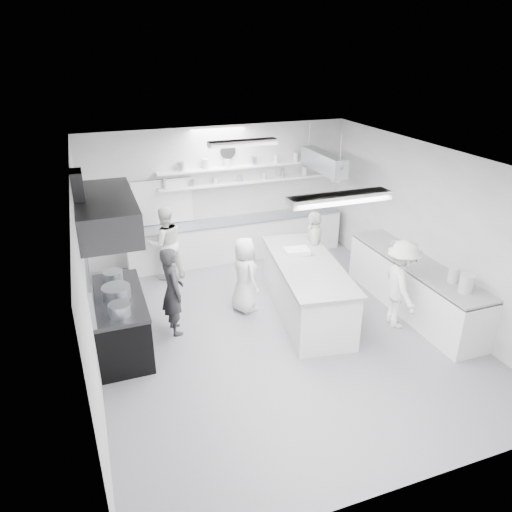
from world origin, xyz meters
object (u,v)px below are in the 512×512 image
object	(u,v)px
stove	(120,324)
prep_island	(306,290)
right_counter	(413,287)
cook_back	(165,243)
back_counter	(237,239)
cook_stove	(173,291)

from	to	relation	value
stove	prep_island	xyz separation A→B (m)	(3.30, -0.07, 0.05)
right_counter	cook_back	world-z (taller)	cook_back
stove	back_counter	distance (m)	4.03
back_counter	right_counter	world-z (taller)	right_counter
stove	cook_back	bearing A→B (deg)	63.05
right_counter	cook_back	distance (m)	5.02
prep_island	cook_stove	world-z (taller)	cook_stove
back_counter	prep_island	xyz separation A→B (m)	(0.40, -2.87, 0.04)
prep_island	cook_back	distance (m)	3.20
right_counter	prep_island	distance (m)	2.02
right_counter	cook_stove	xyz separation A→B (m)	(-4.34, 0.78, 0.32)
prep_island	cook_stove	bearing A→B (deg)	-177.20
back_counter	cook_back	xyz separation A→B (m)	(-1.73, -0.50, 0.33)
cook_stove	cook_back	world-z (taller)	cook_back
right_counter	cook_stove	world-z (taller)	cook_stove
stove	cook_stove	world-z (taller)	cook_stove
prep_island	cook_back	bearing A→B (deg)	140.83
back_counter	cook_stove	xyz separation A→B (m)	(-1.99, -2.62, 0.33)
cook_stove	back_counter	bearing A→B (deg)	-42.07
cook_stove	right_counter	bearing A→B (deg)	-105.08
cook_back	back_counter	bearing A→B (deg)	-171.09
stove	cook_stove	bearing A→B (deg)	11.28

